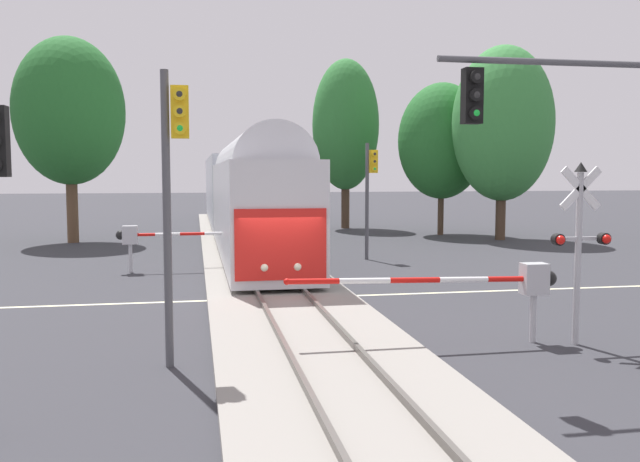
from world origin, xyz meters
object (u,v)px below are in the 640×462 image
traffic_signal_median (173,170)px  maple_right_background (503,124)px  traffic_signal_near_right (598,130)px  elm_centre_background (346,125)px  commuter_train (238,190)px  traffic_signal_far_side (370,182)px  crossing_signal_mast (580,234)px  crossing_gate_far (144,236)px  oak_behind_train (69,112)px  crossing_gate_near (504,282)px  oak_far_right (442,141)px

traffic_signal_median → maple_right_background: size_ratio=0.53×
traffic_signal_near_right → elm_centre_background: bearing=85.5°
commuter_train → traffic_signal_far_side: commuter_train is taller
crossing_signal_mast → crossing_gate_far: size_ratio=0.77×
traffic_signal_near_right → oak_behind_train: oak_behind_train is taller
crossing_signal_mast → oak_behind_train: size_ratio=0.37×
oak_behind_train → traffic_signal_median: bearing=-76.3°
crossing_gate_far → maple_right_background: size_ratio=0.48×
crossing_signal_mast → elm_centre_background: bearing=86.7°
crossing_gate_near → oak_behind_train: bearing=118.3°
maple_right_background → elm_centre_background: bearing=126.5°
oak_behind_train → elm_centre_background: bearing=21.4°
crossing_gate_far → elm_centre_background: bearing=57.1°
elm_centre_background → maple_right_background: 11.71m
crossing_gate_far → crossing_signal_mast: bearing=-51.9°
crossing_signal_mast → maple_right_background: size_ratio=0.37×
crossing_gate_far → oak_behind_train: size_ratio=0.48×
oak_far_right → oak_behind_train: 21.52m
crossing_signal_mast → traffic_signal_near_right: 2.94m
elm_centre_background → traffic_signal_near_right: bearing=-94.5°
crossing_signal_mast → oak_far_right: bearing=75.8°
crossing_gate_near → traffic_signal_far_side: bearing=86.9°
crossing_gate_far → oak_behind_train: bearing=111.0°
commuter_train → traffic_signal_median: (-2.91, -26.30, 1.08)m
crossing_gate_near → maple_right_background: 24.85m
crossing_gate_near → crossing_signal_mast: bearing=-13.8°
commuter_train → traffic_signal_far_side: (5.05, -10.99, 0.64)m
oak_behind_train → crossing_gate_far: bearing=-69.0°
commuter_train → traffic_signal_near_right: bearing=-79.9°
commuter_train → traffic_signal_median: size_ratio=7.38×
maple_right_background → oak_behind_train: size_ratio=0.98×
commuter_train → crossing_gate_far: commuter_train is taller
crossing_gate_far → traffic_signal_far_side: (9.50, 2.11, 2.04)m
crossing_gate_near → elm_centre_background: (3.42, 31.39, 5.64)m
crossing_signal_mast → traffic_signal_near_right: (-0.83, -1.84, 2.14)m
commuter_train → traffic_signal_far_side: bearing=-65.3°
traffic_signal_far_side → maple_right_background: 12.36m
crossing_gate_near → traffic_signal_far_side: 14.96m
commuter_train → crossing_gate_near: 26.17m
traffic_signal_far_side → maple_right_background: (9.56, 7.19, 3.13)m
maple_right_background → oak_behind_train: oak_behind_train is taller
traffic_signal_median → oak_far_right: oak_far_right is taller
crossing_gate_near → crossing_signal_mast: crossing_signal_mast is taller
crossing_signal_mast → maple_right_background: 24.38m
crossing_gate_near → traffic_signal_median: size_ratio=1.07×
elm_centre_background → oak_behind_train: bearing=-158.6°
crossing_signal_mast → oak_behind_train: bearing=120.6°
crossing_gate_far → traffic_signal_near_right: bearing=-57.7°
traffic_signal_far_side → oak_far_right: bearing=55.8°
maple_right_background → traffic_signal_far_side: bearing=-143.1°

